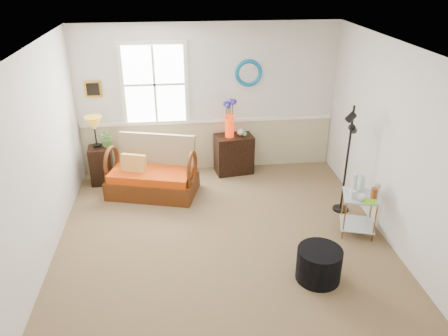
{
  "coord_description": "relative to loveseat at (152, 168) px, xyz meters",
  "views": [
    {
      "loc": [
        -0.54,
        -4.83,
        3.53
      ],
      "look_at": [
        0.03,
        0.24,
        1.06
      ],
      "focal_mm": 35.0,
      "sensor_mm": 36.0,
      "label": 1
    }
  ],
  "objects": [
    {
      "name": "floor",
      "position": [
        1.0,
        -1.61,
        -0.46
      ],
      "size": [
        4.5,
        5.0,
        0.01
      ],
      "primitive_type": "cube",
      "color": "brown",
      "rests_on": "ground"
    },
    {
      "name": "ceiling",
      "position": [
        1.0,
        -1.61,
        2.14
      ],
      "size": [
        4.5,
        5.0,
        0.01
      ],
      "primitive_type": "cube",
      "color": "white",
      "rests_on": "walls"
    },
    {
      "name": "walls",
      "position": [
        1.0,
        -1.61,
        0.84
      ],
      "size": [
        4.51,
        5.01,
        2.6
      ],
      "color": "silver",
      "rests_on": "floor"
    },
    {
      "name": "wainscot",
      "position": [
        1.0,
        0.87,
        -0.01
      ],
      "size": [
        4.46,
        0.02,
        0.9
      ],
      "primitive_type": "cube",
      "color": "tan",
      "rests_on": "walls"
    },
    {
      "name": "chair_rail",
      "position": [
        1.0,
        0.86,
        0.46
      ],
      "size": [
        4.46,
        0.04,
        0.06
      ],
      "primitive_type": "cube",
      "color": "white",
      "rests_on": "walls"
    },
    {
      "name": "window",
      "position": [
        0.1,
        0.86,
        1.14
      ],
      "size": [
        1.14,
        0.06,
        1.44
      ],
      "primitive_type": null,
      "color": "white",
      "rests_on": "walls"
    },
    {
      "name": "picture",
      "position": [
        -0.92,
        0.87,
        1.09
      ],
      "size": [
        0.28,
        0.03,
        0.28
      ],
      "primitive_type": "cube",
      "color": "#AC8423",
      "rests_on": "walls"
    },
    {
      "name": "mirror",
      "position": [
        1.7,
        0.87,
        1.29
      ],
      "size": [
        0.47,
        0.07,
        0.47
      ],
      "primitive_type": "torus",
      "rotation": [
        1.57,
        0.0,
        0.0
      ],
      "color": "#1A8ABB",
      "rests_on": "walls"
    },
    {
      "name": "loveseat",
      "position": [
        0.0,
        0.0,
        0.0
      ],
      "size": [
        1.56,
        1.14,
        0.92
      ],
      "primitive_type": null,
      "rotation": [
        0.0,
        0.0,
        -0.27
      ],
      "color": "#4F2308",
      "rests_on": "floor"
    },
    {
      "name": "throw_pillow",
      "position": [
        -0.29,
        -0.0,
        0.04
      ],
      "size": [
        0.41,
        0.22,
        0.4
      ],
      "primitive_type": null,
      "rotation": [
        0.0,
        0.0,
        -0.32
      ],
      "color": "#C36A22",
      "rests_on": "loveseat"
    },
    {
      "name": "lamp_stand",
      "position": [
        -0.88,
        0.48,
        -0.13
      ],
      "size": [
        0.4,
        0.4,
        0.65
      ],
      "primitive_type": null,
      "rotation": [
        0.0,
        0.0,
        0.07
      ],
      "color": "black",
      "rests_on": "floor"
    },
    {
      "name": "table_lamp",
      "position": [
        -0.92,
        0.52,
        0.46
      ],
      "size": [
        0.35,
        0.35,
        0.53
      ],
      "primitive_type": null,
      "rotation": [
        0.0,
        0.0,
        -0.22
      ],
      "color": "gold",
      "rests_on": "lamp_stand"
    },
    {
      "name": "potted_plant",
      "position": [
        -0.73,
        0.52,
        0.32
      ],
      "size": [
        0.34,
        0.37,
        0.25
      ],
      "primitive_type": "imported",
      "rotation": [
        0.0,
        0.0,
        0.19
      ],
      "color": "#4B7F37",
      "rests_on": "lamp_stand"
    },
    {
      "name": "cabinet",
      "position": [
        1.42,
        0.64,
        -0.11
      ],
      "size": [
        0.7,
        0.5,
        0.7
      ],
      "primitive_type": null,
      "rotation": [
        0.0,
        0.0,
        0.14
      ],
      "color": "black",
      "rests_on": "floor"
    },
    {
      "name": "flower_vase",
      "position": [
        1.34,
        0.62,
        0.57
      ],
      "size": [
        0.21,
        0.21,
        0.67
      ],
      "primitive_type": null,
      "rotation": [
        0.0,
        0.0,
        0.06
      ],
      "color": "red",
      "rests_on": "cabinet"
    },
    {
      "name": "side_table",
      "position": [
        2.89,
        -1.49,
        -0.16
      ],
      "size": [
        0.59,
        0.59,
        0.6
      ],
      "primitive_type": null,
      "rotation": [
        0.0,
        0.0,
        -0.29
      ],
      "color": "#AB7230",
      "rests_on": "floor"
    },
    {
      "name": "tabletop_items",
      "position": [
        2.93,
        -1.5,
        0.28
      ],
      "size": [
        0.55,
        0.55,
        0.27
      ],
      "primitive_type": null,
      "rotation": [
        0.0,
        0.0,
        -0.26
      ],
      "color": "silver",
      "rests_on": "side_table"
    },
    {
      "name": "floor_lamp",
      "position": [
        2.9,
        -0.86,
        0.38
      ],
      "size": [
        0.31,
        0.31,
        1.68
      ],
      "primitive_type": null,
      "rotation": [
        0.0,
        0.0,
        0.37
      ],
      "color": "black",
      "rests_on": "floor"
    },
    {
      "name": "ottoman",
      "position": [
        2.06,
        -2.38,
        -0.25
      ],
      "size": [
        0.63,
        0.63,
        0.41
      ],
      "primitive_type": "cylinder",
      "rotation": [
        0.0,
        0.0,
        -0.2
      ],
      "color": "black",
      "rests_on": "floor"
    }
  ]
}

